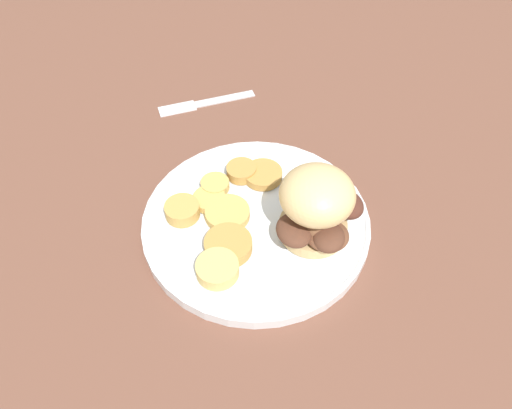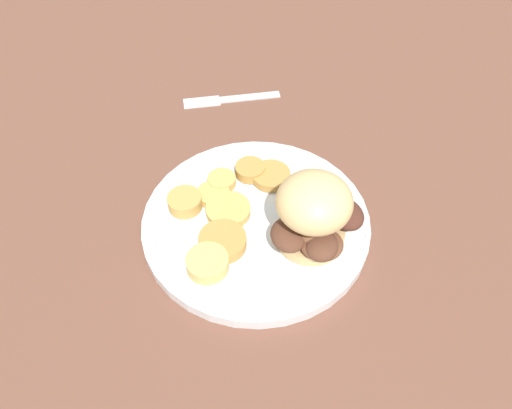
# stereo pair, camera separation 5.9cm
# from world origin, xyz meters

# --- Properties ---
(ground_plane) EXTENTS (4.00, 4.00, 0.00)m
(ground_plane) POSITION_xyz_m (0.00, 0.00, 0.00)
(ground_plane) COLOR brown
(dinner_plate) EXTENTS (0.28, 0.28, 0.02)m
(dinner_plate) POSITION_xyz_m (0.00, 0.00, 0.01)
(dinner_plate) COLOR white
(dinner_plate) RESTS_ON ground_plane
(sandwich) EXTENTS (0.13, 0.10, 0.09)m
(sandwich) POSITION_xyz_m (0.02, -0.07, 0.06)
(sandwich) COLOR tan
(sandwich) RESTS_ON dinner_plate
(potato_round_0) EXTENTS (0.06, 0.06, 0.01)m
(potato_round_0) POSITION_xyz_m (-0.06, -0.00, 0.02)
(potato_round_0) COLOR #BC8942
(potato_round_0) RESTS_ON dinner_plate
(potato_round_1) EXTENTS (0.04, 0.04, 0.01)m
(potato_round_1) POSITION_xyz_m (0.05, 0.06, 0.02)
(potato_round_1) COLOR #BC8942
(potato_round_1) RESTS_ON dinner_plate
(potato_round_2) EXTENTS (0.05, 0.05, 0.01)m
(potato_round_2) POSITION_xyz_m (-0.02, 0.03, 0.02)
(potato_round_2) COLOR tan
(potato_round_2) RESTS_ON dinner_plate
(potato_round_3) EXTENTS (0.04, 0.04, 0.01)m
(potato_round_3) POSITION_xyz_m (-0.01, 0.06, 0.02)
(potato_round_3) COLOR tan
(potato_round_3) RESTS_ON dinner_plate
(potato_round_4) EXTENTS (0.04, 0.04, 0.02)m
(potato_round_4) POSITION_xyz_m (-0.05, 0.08, 0.03)
(potato_round_4) COLOR tan
(potato_round_4) RESTS_ON dinner_plate
(potato_round_5) EXTENTS (0.05, 0.05, 0.02)m
(potato_round_5) POSITION_xyz_m (-0.09, -0.01, 0.02)
(potato_round_5) COLOR #DBB766
(potato_round_5) RESTS_ON dinner_plate
(potato_round_6) EXTENTS (0.05, 0.05, 0.01)m
(potato_round_6) POSITION_xyz_m (0.06, 0.03, 0.02)
(potato_round_6) COLOR #BC8942
(potato_round_6) RESTS_ON dinner_plate
(potato_round_7) EXTENTS (0.04, 0.04, 0.01)m
(potato_round_7) POSITION_xyz_m (0.01, 0.07, 0.02)
(potato_round_7) COLOR tan
(potato_round_7) RESTS_ON dinner_plate
(fork) EXTENTS (0.13, 0.11, 0.00)m
(fork) POSITION_xyz_m (0.16, 0.20, 0.00)
(fork) COLOR silver
(fork) RESTS_ON ground_plane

